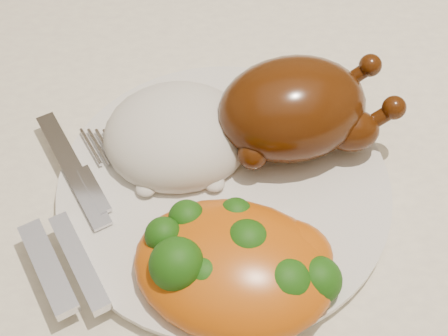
{
  "coord_description": "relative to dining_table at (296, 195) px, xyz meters",
  "views": [
    {
      "loc": [
        -0.06,
        -0.36,
        1.19
      ],
      "look_at": [
        -0.07,
        -0.07,
        0.8
      ],
      "focal_mm": 50.0,
      "sensor_mm": 36.0,
      "label": 1
    }
  ],
  "objects": [
    {
      "name": "dining_table",
      "position": [
        0.0,
        0.0,
        0.0
      ],
      "size": [
        1.6,
        0.9,
        0.76
      ],
      "color": "brown",
      "rests_on": "floor"
    },
    {
      "name": "tablecloth",
      "position": [
        0.0,
        0.0,
        0.07
      ],
      "size": [
        1.73,
        1.03,
        0.18
      ],
      "color": "beige",
      "rests_on": "dining_table"
    },
    {
      "name": "dinner_plate",
      "position": [
        -0.07,
        -0.07,
        0.11
      ],
      "size": [
        0.3,
        0.3,
        0.01
      ],
      "primitive_type": "cylinder",
      "rotation": [
        0.0,
        0.0,
        -0.17
      ],
      "color": "silver",
      "rests_on": "tablecloth"
    },
    {
      "name": "roast_chicken",
      "position": [
        -0.01,
        -0.02,
        0.15
      ],
      "size": [
        0.16,
        0.12,
        0.08
      ],
      "rotation": [
        0.0,
        0.0,
        0.28
      ],
      "color": "#4F2408",
      "rests_on": "dinner_plate"
    },
    {
      "name": "rice_mound",
      "position": [
        -0.11,
        -0.03,
        0.13
      ],
      "size": [
        0.13,
        0.12,
        0.06
      ],
      "rotation": [
        0.0,
        0.0,
        0.12
      ],
      "color": "silver",
      "rests_on": "dinner_plate"
    },
    {
      "name": "mac_and_cheese",
      "position": [
        -0.06,
        -0.15,
        0.13
      ],
      "size": [
        0.16,
        0.14,
        0.06
      ],
      "rotation": [
        0.0,
        0.0,
        -0.19
      ],
      "color": "#DC5F0E",
      "rests_on": "dinner_plate"
    },
    {
      "name": "cutlery",
      "position": [
        -0.18,
        -0.12,
        0.12
      ],
      "size": [
        0.09,
        0.19,
        0.01
      ],
      "rotation": [
        0.0,
        0.0,
        0.56
      ],
      "color": "silver",
      "rests_on": "dinner_plate"
    }
  ]
}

